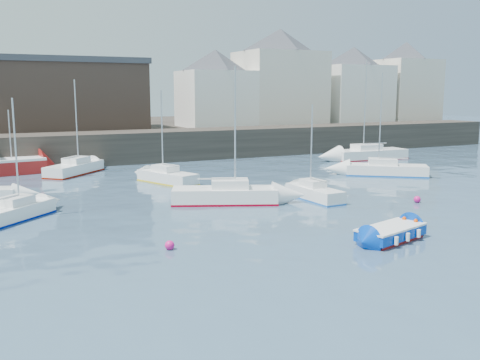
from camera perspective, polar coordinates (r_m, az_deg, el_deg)
name	(u,v)px	position (r m, az deg, el deg)	size (l,w,h in m)	color
water	(362,256)	(23.48, 12.92, -7.96)	(220.00, 220.00, 0.00)	#2D4760
quay_wall	(141,146)	(54.56, -10.55, 3.57)	(90.00, 5.00, 3.00)	#28231E
land_strip	(104,134)	(72.04, -14.33, 4.74)	(90.00, 32.00, 2.80)	#28231E
bldg_east_a	(280,76)	(68.56, 4.28, 10.98)	(13.36, 13.36, 11.80)	beige
bldg_east_b	(353,84)	(74.23, 11.96, 9.96)	(11.88, 11.88, 9.95)	white
bldg_east_c	(405,81)	(80.03, 17.17, 10.05)	(11.14, 11.14, 10.95)	beige
bldg_east_d	(216,88)	(64.06, -2.61, 9.81)	(11.14, 11.14, 8.95)	white
warehouse	(64,94)	(60.97, -18.22, 8.68)	(16.40, 10.40, 7.60)	#3D2D26
blue_dinghy	(391,233)	(26.09, 15.80, -5.42)	(4.02, 2.55, 0.71)	maroon
sailboat_a	(14,212)	(31.55, -23.01, -3.14)	(4.75, 4.70, 6.59)	white
sailboat_b	(225,195)	(33.40, -1.57, -1.57)	(6.86, 4.51, 8.45)	white
sailboat_c	(314,193)	(34.81, 7.93, -1.35)	(1.69, 4.71, 6.11)	white
sailboat_d	(386,169)	(46.12, 15.30, 1.10)	(6.57, 5.59, 8.41)	white
sailboat_f	(167,177)	(41.19, -7.77, 0.36)	(3.64, 5.64, 7.01)	white
sailboat_g	(369,154)	(56.74, 13.61, 2.74)	(8.08, 3.02, 10.04)	white
sailboat_h	(75,168)	(47.34, -17.22, 1.23)	(5.62, 5.84, 7.91)	white
buoy_near	(170,250)	(24.07, -7.50, -7.36)	(0.43, 0.43, 0.43)	#D61476
buoy_mid	(417,202)	(35.54, 18.36, -2.29)	(0.43, 0.43, 0.43)	#D61476
buoy_far	(218,200)	(34.51, -2.39, -2.15)	(0.35, 0.35, 0.35)	#D61476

